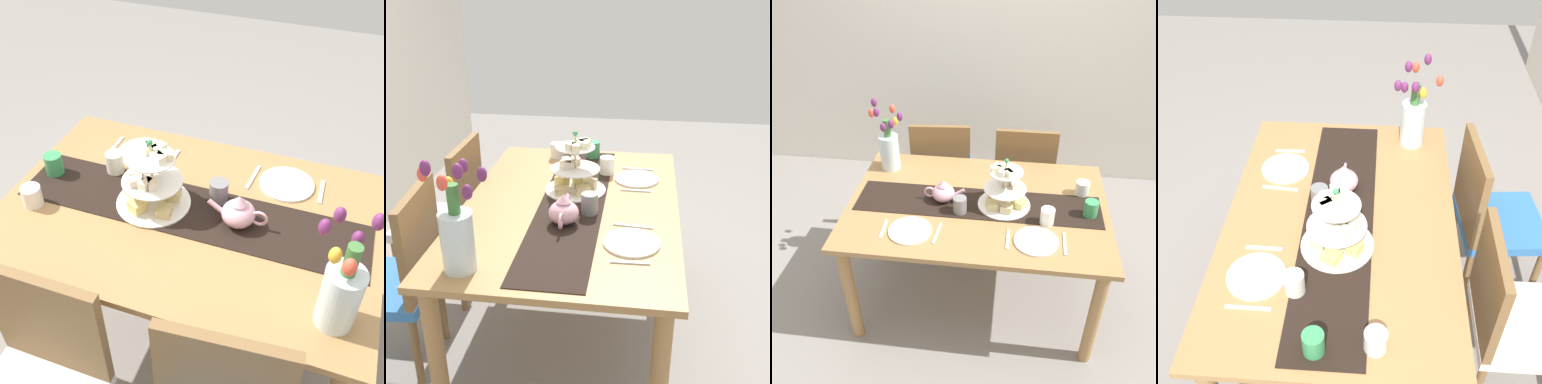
# 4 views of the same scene
# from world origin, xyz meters

# --- Properties ---
(ground_plane) EXTENTS (8.00, 8.00, 0.00)m
(ground_plane) POSITION_xyz_m (0.00, 0.00, 0.00)
(ground_plane) COLOR gray
(dining_table) EXTENTS (1.49, 0.99, 0.74)m
(dining_table) POSITION_xyz_m (0.00, 0.00, 0.63)
(dining_table) COLOR #A37747
(dining_table) RESTS_ON ground_plane
(chair_left) EXTENTS (0.46, 0.46, 0.91)m
(chair_left) POSITION_xyz_m (-0.34, 0.72, 0.50)
(chair_left) COLOR brown
(chair_left) RESTS_ON ground_plane
(chair_right) EXTENTS (0.42, 0.42, 0.91)m
(chair_right) POSITION_xyz_m (0.27, 0.72, 0.50)
(chair_right) COLOR brown
(chair_right) RESTS_ON ground_plane
(table_runner) EXTENTS (1.40, 0.30, 0.00)m
(table_runner) POSITION_xyz_m (0.00, -0.01, 0.74)
(table_runner) COLOR black
(table_runner) RESTS_ON dining_table
(tiered_cake_stand) EXTENTS (0.30, 0.30, 0.30)m
(tiered_cake_stand) POSITION_xyz_m (0.15, -0.00, 0.83)
(tiered_cake_stand) COLOR beige
(tiered_cake_stand) RESTS_ON table_runner
(teapot) EXTENTS (0.24, 0.13, 0.14)m
(teapot) POSITION_xyz_m (-0.20, 0.00, 0.80)
(teapot) COLOR #E5A8BC
(teapot) RESTS_ON table_runner
(tulip_vase) EXTENTS (0.21, 0.23, 0.46)m
(tulip_vase) POSITION_xyz_m (-0.60, 0.32, 0.89)
(tulip_vase) COLOR silver
(tulip_vase) RESTS_ON dining_table
(cream_jug) EXTENTS (0.08, 0.08, 0.08)m
(cream_jug) POSITION_xyz_m (0.60, 0.17, 0.78)
(cream_jug) COLOR white
(cream_jug) RESTS_ON dining_table
(dinner_plate_left) EXTENTS (0.23, 0.23, 0.01)m
(dinner_plate_left) POSITION_xyz_m (-0.33, -0.30, 0.74)
(dinner_plate_left) COLOR white
(dinner_plate_left) RESTS_ON dining_table
(fork_left) EXTENTS (0.02, 0.15, 0.01)m
(fork_left) POSITION_xyz_m (-0.48, -0.30, 0.74)
(fork_left) COLOR silver
(fork_left) RESTS_ON dining_table
(knife_left) EXTENTS (0.03, 0.17, 0.01)m
(knife_left) POSITION_xyz_m (-0.19, -0.30, 0.74)
(knife_left) COLOR silver
(knife_left) RESTS_ON dining_table
(dinner_plate_right) EXTENTS (0.23, 0.23, 0.01)m
(dinner_plate_right) POSITION_xyz_m (0.33, -0.30, 0.74)
(dinner_plate_right) COLOR white
(dinner_plate_right) RESTS_ON dining_table
(fork_right) EXTENTS (0.02, 0.15, 0.01)m
(fork_right) POSITION_xyz_m (0.19, -0.30, 0.74)
(fork_right) COLOR silver
(fork_right) RESTS_ON dining_table
(knife_right) EXTENTS (0.02, 0.17, 0.01)m
(knife_right) POSITION_xyz_m (0.48, -0.30, 0.74)
(knife_right) COLOR silver
(knife_right) RESTS_ON dining_table
(mug_grey) EXTENTS (0.08, 0.08, 0.09)m
(mug_grey) POSITION_xyz_m (-0.09, -0.10, 0.79)
(mug_grey) COLOR slate
(mug_grey) RESTS_ON table_runner
(mug_white_text) EXTENTS (0.08, 0.08, 0.09)m
(mug_white_text) POSITION_xyz_m (0.39, -0.14, 0.78)
(mug_white_text) COLOR white
(mug_white_text) RESTS_ON dining_table
(mug_orange) EXTENTS (0.08, 0.08, 0.09)m
(mug_orange) POSITION_xyz_m (0.63, -0.04, 0.78)
(mug_orange) COLOR #389356
(mug_orange) RESTS_ON dining_table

